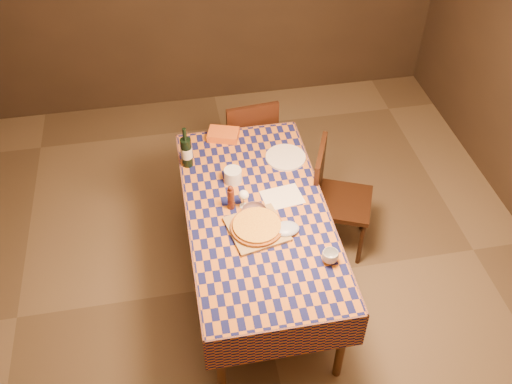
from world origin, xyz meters
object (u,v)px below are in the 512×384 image
(white_plate, at_px, (286,157))
(chair_far, at_px, (249,139))
(wine_bottle, at_px, (187,152))
(dining_table, at_px, (257,219))
(pizza, at_px, (257,226))
(bowl, at_px, (254,213))
(chair_right, at_px, (333,193))
(cutting_board, at_px, (257,229))

(white_plate, height_order, chair_far, chair_far)
(wine_bottle, distance_m, white_plate, 0.72)
(dining_table, distance_m, pizza, 0.21)
(wine_bottle, bearing_deg, white_plate, -4.78)
(wine_bottle, distance_m, chair_far, 0.84)
(dining_table, relative_size, wine_bottle, 5.69)
(bowl, xyz_separation_m, chair_right, (0.66, 0.35, -0.27))
(cutting_board, xyz_separation_m, chair_right, (0.67, 0.48, -0.26))
(wine_bottle, height_order, white_plate, wine_bottle)
(dining_table, distance_m, chair_right, 0.73)
(cutting_board, xyz_separation_m, wine_bottle, (-0.38, 0.72, 0.11))
(pizza, bearing_deg, white_plate, 63.09)
(white_plate, height_order, chair_right, chair_right)
(cutting_board, bearing_deg, white_plate, 63.09)
(chair_right, bearing_deg, pizza, -144.07)
(dining_table, height_order, pizza, pizza)
(cutting_board, bearing_deg, dining_table, 78.51)
(white_plate, bearing_deg, pizza, -116.91)
(white_plate, xyz_separation_m, chair_right, (0.33, -0.18, -0.26))
(bowl, height_order, wine_bottle, wine_bottle)
(bowl, bearing_deg, chair_right, 28.08)
(cutting_board, bearing_deg, pizza, 0.00)
(pizza, bearing_deg, dining_table, 78.51)
(cutting_board, xyz_separation_m, pizza, (0.00, 0.00, 0.03))
(dining_table, xyz_separation_m, white_plate, (0.30, 0.50, 0.08))
(pizza, relative_size, bowl, 2.62)
(wine_bottle, xyz_separation_m, chair_far, (0.54, 0.52, -0.37))
(wine_bottle, height_order, chair_right, wine_bottle)
(pizza, distance_m, chair_right, 0.87)
(bowl, xyz_separation_m, chair_far, (0.16, 1.11, -0.27))
(dining_table, distance_m, bowl, 0.11)
(dining_table, xyz_separation_m, chair_right, (0.63, 0.32, -0.17))
(pizza, height_order, chair_far, chair_far)
(dining_table, height_order, chair_right, chair_right)
(dining_table, distance_m, wine_bottle, 0.72)
(cutting_board, xyz_separation_m, white_plate, (0.34, 0.66, -0.00))
(bowl, height_order, chair_far, chair_far)
(dining_table, bearing_deg, chair_right, 26.54)
(bowl, bearing_deg, chair_far, 81.93)
(bowl, distance_m, chair_right, 0.80)
(white_plate, bearing_deg, cutting_board, -116.91)
(dining_table, height_order, bowl, bowl)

